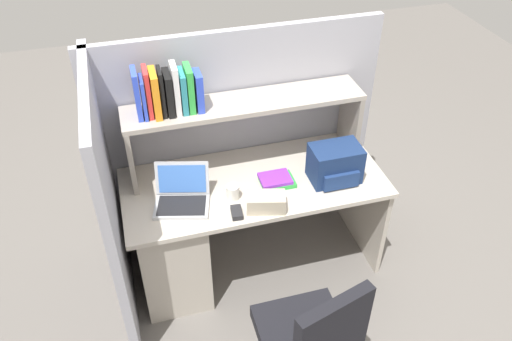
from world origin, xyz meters
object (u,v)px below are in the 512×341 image
computer_mouse (237,212)px  tissue_box (266,202)px  backpack (335,164)px  paper_cup (233,192)px  laptop (182,196)px

computer_mouse → tissue_box: 0.18m
backpack → tissue_box: (-0.48, -0.15, -0.06)m
backpack → computer_mouse: bearing=-167.0°
computer_mouse → tissue_box: size_ratio=0.47×
paper_cup → computer_mouse: bearing=-95.8°
backpack → paper_cup: (-0.64, -0.01, -0.07)m
paper_cup → tissue_box: bearing=-41.7°
laptop → tissue_box: bearing=-22.4°
computer_mouse → paper_cup: bearing=89.8°
laptop → paper_cup: laptop is taller
backpack → paper_cup: backpack is taller
computer_mouse → tissue_box: (0.17, 0.00, 0.03)m
computer_mouse → paper_cup: size_ratio=1.14×
laptop → paper_cup: (0.29, -0.04, -0.01)m
backpack → computer_mouse: size_ratio=2.88×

